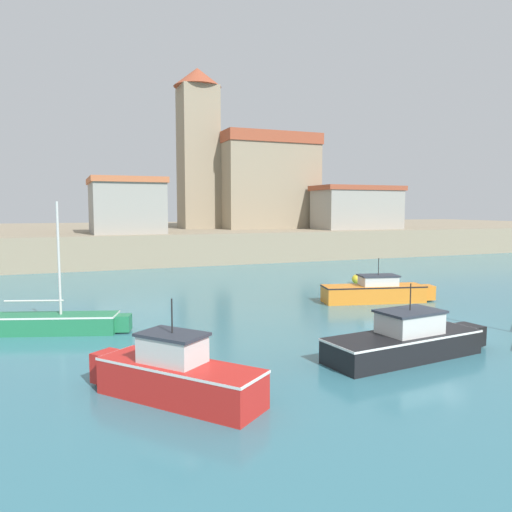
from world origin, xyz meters
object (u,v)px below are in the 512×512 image
object	(u,v)px
motorboat_black_1	(407,340)
motorboat_red_4	(175,375)
mooring_buoy	(356,279)
lighthouse	(191,165)
sailboat_green_0	(55,322)
church	(245,178)
harbor_shed_mid_row	(357,207)
harbor_shed_near_wharf	(126,205)
motorboat_orange_2	(376,291)

from	to	relation	value
motorboat_black_1	motorboat_red_4	bearing A→B (deg)	-174.37
mooring_buoy	lighthouse	size ratio (longest dim) A/B	0.04
sailboat_green_0	church	size ratio (longest dim) A/B	0.33
mooring_buoy	harbor_shed_mid_row	distance (m)	21.64
sailboat_green_0	mooring_buoy	bearing A→B (deg)	20.00
mooring_buoy	church	bearing A→B (deg)	85.07
motorboat_red_4	harbor_shed_near_wharf	world-z (taller)	harbor_shed_near_wharf
lighthouse	harbor_shed_mid_row	world-z (taller)	lighthouse
sailboat_green_0	motorboat_orange_2	xyz separation A→B (m)	(15.91, 0.84, 0.14)
sailboat_green_0	harbor_shed_mid_row	bearing A→B (deg)	39.19
motorboat_red_4	mooring_buoy	bearing A→B (deg)	44.74
motorboat_black_1	harbor_shed_mid_row	world-z (taller)	harbor_shed_mid_row
motorboat_orange_2	motorboat_red_4	bearing A→B (deg)	-143.67
sailboat_green_0	motorboat_orange_2	bearing A→B (deg)	3.03
church	harbor_shed_near_wharf	bearing A→B (deg)	-147.07
lighthouse	harbor_shed_near_wharf	world-z (taller)	lighthouse
sailboat_green_0	motorboat_black_1	distance (m)	13.53
motorboat_red_4	harbor_shed_near_wharf	distance (m)	33.79
motorboat_black_1	harbor_shed_near_wharf	world-z (taller)	harbor_shed_near_wharf
sailboat_green_0	mooring_buoy	distance (m)	19.71
lighthouse	harbor_shed_mid_row	size ratio (longest dim) A/B	1.53
harbor_shed_mid_row	motorboat_orange_2	bearing A→B (deg)	-120.82
motorboat_black_1	harbor_shed_mid_row	bearing A→B (deg)	59.56
sailboat_green_0	harbor_shed_near_wharf	size ratio (longest dim) A/B	0.79
harbor_shed_mid_row	lighthouse	bearing A→B (deg)	152.53
motorboat_orange_2	mooring_buoy	world-z (taller)	motorboat_orange_2
motorboat_black_1	harbor_shed_mid_row	distance (m)	37.79
lighthouse	harbor_shed_near_wharf	bearing A→B (deg)	-134.60
motorboat_black_1	motorboat_orange_2	xyz separation A→B (m)	(4.92, 8.74, -0.01)
lighthouse	motorboat_orange_2	bearing A→B (deg)	-86.57
church	harbor_shed_near_wharf	xyz separation A→B (m)	(-14.90, -9.65, -3.33)
sailboat_green_0	harbor_shed_near_wharf	bearing A→B (deg)	76.34
sailboat_green_0	motorboat_orange_2	world-z (taller)	sailboat_green_0
motorboat_red_4	lighthouse	world-z (taller)	lighthouse
motorboat_black_1	motorboat_red_4	size ratio (longest dim) A/B	1.37
church	motorboat_black_1	bearing A→B (deg)	-103.21
sailboat_green_0	lighthouse	world-z (taller)	lighthouse
sailboat_green_0	church	distance (m)	40.98
sailboat_green_0	motorboat_red_4	bearing A→B (deg)	-71.25
motorboat_black_1	motorboat_orange_2	size ratio (longest dim) A/B	1.05
church	lighthouse	distance (m)	7.16
motorboat_orange_2	lighthouse	size ratio (longest dim) A/B	0.43
mooring_buoy	lighthouse	bearing A→B (deg)	99.86
mooring_buoy	church	world-z (taller)	church
sailboat_green_0	motorboat_black_1	size ratio (longest dim) A/B	0.88
sailboat_green_0	lighthouse	distance (m)	36.82
motorboat_black_1	church	bearing A→B (deg)	76.79
motorboat_black_1	church	world-z (taller)	church
motorboat_orange_2	mooring_buoy	size ratio (longest dim) A/B	10.09
motorboat_red_4	church	size ratio (longest dim) A/B	0.28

